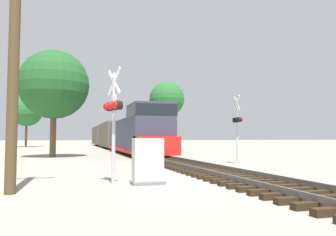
# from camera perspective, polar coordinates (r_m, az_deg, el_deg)

# --- Properties ---
(ground_plane) EXTENTS (400.00, 400.00, 0.00)m
(ground_plane) POSITION_cam_1_polar(r_m,az_deg,el_deg) (13.09, 10.06, -10.13)
(ground_plane) COLOR gray
(rail_track_bed) EXTENTS (2.60, 160.00, 0.31)m
(rail_track_bed) POSITION_cam_1_polar(r_m,az_deg,el_deg) (13.07, 10.05, -9.54)
(rail_track_bed) COLOR black
(rail_track_bed) RESTS_ON ground
(freight_train) EXTENTS (3.10, 51.68, 4.12)m
(freight_train) POSITION_cam_1_polar(r_m,az_deg,el_deg) (47.33, -9.49, -2.99)
(freight_train) COLOR #33384C
(freight_train) RESTS_ON ground
(crossing_signal_near) EXTENTS (0.58, 1.00, 3.89)m
(crossing_signal_near) POSITION_cam_1_polar(r_m,az_deg,el_deg) (11.17, -9.57, 1.08)
(crossing_signal_near) COLOR #B7B7BC
(crossing_signal_near) RESTS_ON ground
(crossing_signal_far) EXTENTS (0.41, 1.01, 4.05)m
(crossing_signal_far) POSITION_cam_1_polar(r_m,az_deg,el_deg) (19.95, 12.00, -0.80)
(crossing_signal_far) COLOR #B7B7BC
(crossing_signal_far) RESTS_ON ground
(relay_cabinet) EXTENTS (1.06, 0.60, 1.52)m
(relay_cabinet) POSITION_cam_1_polar(r_m,az_deg,el_deg) (10.88, -3.55, -7.58)
(relay_cabinet) COLOR slate
(relay_cabinet) RESTS_ON ground
(utility_pole) EXTENTS (1.80, 0.30, 8.41)m
(utility_pole) POSITION_cam_1_polar(r_m,az_deg,el_deg) (10.34, -25.19, 12.54)
(utility_pole) COLOR #4C3A23
(utility_pole) RESTS_ON ground
(tree_far_right) EXTENTS (5.48, 5.48, 8.51)m
(tree_far_right) POSITION_cam_1_polar(r_m,az_deg,el_deg) (27.67, -19.23, 5.49)
(tree_far_right) COLOR brown
(tree_far_right) RESTS_ON ground
(tree_mid_background) EXTENTS (4.64, 4.64, 8.97)m
(tree_mid_background) POSITION_cam_1_polar(r_m,az_deg,el_deg) (43.35, -0.20, 3.22)
(tree_mid_background) COLOR brown
(tree_mid_background) RESTS_ON ground
(tree_deep_background) EXTENTS (5.27, 5.27, 8.75)m
(tree_deep_background) POSITION_cam_1_polar(r_m,az_deg,el_deg) (59.98, -23.38, 1.18)
(tree_deep_background) COLOR brown
(tree_deep_background) RESTS_ON ground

